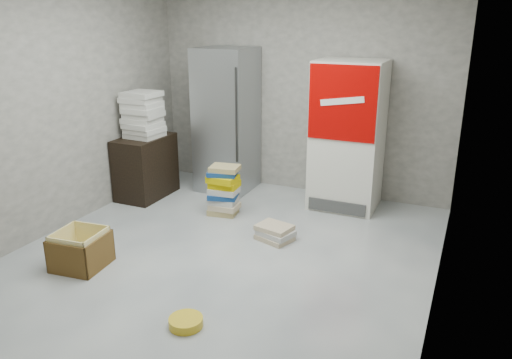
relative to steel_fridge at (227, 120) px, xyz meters
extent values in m
plane|color=silver|center=(0.90, -2.13, -0.95)|extent=(5.00, 5.00, 0.00)
cube|color=#A7A096|center=(0.90, 0.37, 0.45)|extent=(4.00, 0.04, 2.80)
cube|color=#A7A096|center=(-1.10, -2.13, 0.45)|extent=(0.04, 5.00, 2.80)
cube|color=#A7A096|center=(2.90, -2.13, 0.45)|extent=(0.04, 5.00, 2.80)
cube|color=#A5A8AD|center=(0.00, 0.00, 0.00)|extent=(0.70, 0.70, 1.90)
cylinder|color=#333333|center=(0.32, -0.36, 0.15)|extent=(0.02, 0.02, 1.19)
cube|color=silver|center=(1.65, 0.00, -0.05)|extent=(0.80, 0.70, 1.80)
cube|color=#A50201|center=(1.65, -0.36, 0.40)|extent=(0.78, 0.02, 0.85)
cube|color=white|center=(1.65, -0.37, 0.43)|extent=(0.50, 0.01, 0.14)
cube|color=#3F3F3F|center=(1.65, -0.36, -0.85)|extent=(0.70, 0.02, 0.15)
cube|color=black|center=(-0.83, -0.73, -0.55)|extent=(0.50, 0.80, 0.80)
cube|color=silver|center=(-0.82, -0.72, -0.12)|extent=(0.42, 0.42, 0.06)
cube|color=silver|center=(-0.81, -0.73, -0.05)|extent=(0.42, 0.42, 0.06)
cube|color=silver|center=(-0.82, -0.74, 0.01)|extent=(0.43, 0.43, 0.06)
cube|color=silver|center=(-0.83, -0.73, 0.08)|extent=(0.41, 0.41, 0.06)
cube|color=silver|center=(-0.81, -0.72, 0.14)|extent=(0.41, 0.41, 0.06)
cube|color=silver|center=(-0.81, -0.74, 0.21)|extent=(0.41, 0.41, 0.06)
cube|color=silver|center=(-0.82, -0.72, 0.27)|extent=(0.41, 0.41, 0.06)
cube|color=silver|center=(-0.83, -0.74, 0.34)|extent=(0.41, 0.41, 0.06)
cube|color=silver|center=(-0.81, -0.73, 0.40)|extent=(0.41, 0.41, 0.06)
cube|color=tan|center=(0.39, -0.89, -0.91)|extent=(0.37, 0.31, 0.07)
cube|color=tan|center=(0.41, -0.89, -0.85)|extent=(0.35, 0.28, 0.07)
cube|color=#B7B4AE|center=(0.38, -0.88, -0.78)|extent=(0.36, 0.30, 0.07)
cube|color=navy|center=(0.39, -0.89, -0.71)|extent=(0.39, 0.34, 0.06)
cube|color=#B7B4AE|center=(0.41, -0.89, -0.65)|extent=(0.36, 0.30, 0.07)
cube|color=#C3AB02|center=(0.40, -0.87, -0.58)|extent=(0.35, 0.29, 0.08)
cube|color=#C3AB02|center=(0.40, -0.90, -0.50)|extent=(0.33, 0.26, 0.08)
cube|color=navy|center=(0.39, -0.88, -0.43)|extent=(0.39, 0.34, 0.05)
cube|color=tan|center=(0.41, -0.87, -0.38)|extent=(0.37, 0.31, 0.06)
cube|color=tan|center=(1.23, -1.32, -0.92)|extent=(0.43, 0.38, 0.05)
cube|color=#B7B4AE|center=(1.25, -1.31, -0.87)|extent=(0.42, 0.37, 0.06)
cube|color=tan|center=(1.22, -1.30, -0.81)|extent=(0.41, 0.35, 0.05)
cube|color=yellow|center=(-0.23, -2.61, -0.94)|extent=(0.47, 0.47, 0.01)
cube|color=brown|center=(-0.26, -2.40, -0.79)|extent=(0.45, 0.06, 0.32)
cube|color=brown|center=(-0.21, -2.83, -0.79)|extent=(0.45, 0.06, 0.32)
cube|color=brown|center=(-0.45, -2.64, -0.79)|extent=(0.06, 0.45, 0.32)
cube|color=brown|center=(-0.02, -2.59, -0.79)|extent=(0.06, 0.45, 0.32)
cube|color=yellow|center=(-0.25, -2.42, -0.77)|extent=(0.41, 0.06, 0.36)
cube|color=yellow|center=(-0.21, -2.81, -0.77)|extent=(0.41, 0.06, 0.36)
cube|color=yellow|center=(-0.43, -2.63, -0.77)|extent=(0.06, 0.41, 0.36)
cube|color=yellow|center=(-0.04, -2.59, -0.77)|extent=(0.06, 0.41, 0.36)
cylinder|color=gold|center=(1.19, -3.04, -0.91)|extent=(0.32, 0.32, 0.07)
camera|label=1|loc=(3.04, -5.85, 1.35)|focal=35.00mm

